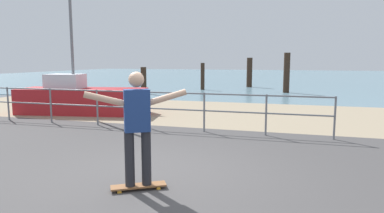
% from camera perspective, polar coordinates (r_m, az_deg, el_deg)
% --- Properties ---
extents(ground_plane, '(24.00, 10.00, 0.04)m').
position_cam_1_polar(ground_plane, '(4.93, -10.03, -15.05)').
color(ground_plane, '#474444').
rests_on(ground_plane, ground).
extents(beach_strip, '(24.00, 6.00, 0.04)m').
position_cam_1_polar(beach_strip, '(12.37, 6.76, -1.15)').
color(beach_strip, tan).
rests_on(beach_strip, ground).
extents(sea_surface, '(72.00, 50.00, 0.04)m').
position_cam_1_polar(sea_surface, '(40.15, 13.68, 4.81)').
color(sea_surface, slate).
rests_on(sea_surface, ground).
extents(railing_fence, '(11.19, 0.05, 1.05)m').
position_cam_1_polar(railing_fence, '(9.89, -11.48, 0.60)').
color(railing_fence, slate).
rests_on(railing_fence, ground).
extents(sailboat, '(5.06, 2.13, 5.13)m').
position_cam_1_polar(sailboat, '(12.66, -16.96, 1.15)').
color(sailboat, '#B21E23').
rests_on(sailboat, ground).
extents(skateboard, '(0.79, 0.59, 0.08)m').
position_cam_1_polar(skateboard, '(5.23, -8.80, -12.85)').
color(skateboard, brown).
rests_on(skateboard, ground).
extents(skateboarder, '(1.28, 0.83, 1.65)m').
position_cam_1_polar(skateboarder, '(4.98, -9.03, -2.56)').
color(skateboarder, '#26262B').
rests_on(skateboarder, skateboard).
extents(groyne_post_0, '(0.32, 0.32, 1.49)m').
position_cam_1_polar(groyne_post_0, '(19.61, -7.99, 4.29)').
color(groyne_post_0, '#332319').
rests_on(groyne_post_0, ground).
extents(groyne_post_1, '(0.25, 0.25, 1.70)m').
position_cam_1_polar(groyne_post_1, '(21.83, 1.76, 4.98)').
color(groyne_post_1, '#332319').
rests_on(groyne_post_1, ground).
extents(groyne_post_2, '(0.38, 0.38, 2.03)m').
position_cam_1_polar(groyne_post_2, '(24.23, 9.46, 5.55)').
color(groyne_post_2, '#332319').
rests_on(groyne_post_2, ground).
extents(groyne_post_3, '(0.35, 0.35, 2.30)m').
position_cam_1_polar(groyne_post_3, '(20.55, 15.35, 5.37)').
color(groyne_post_3, '#332319').
rests_on(groyne_post_3, ground).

